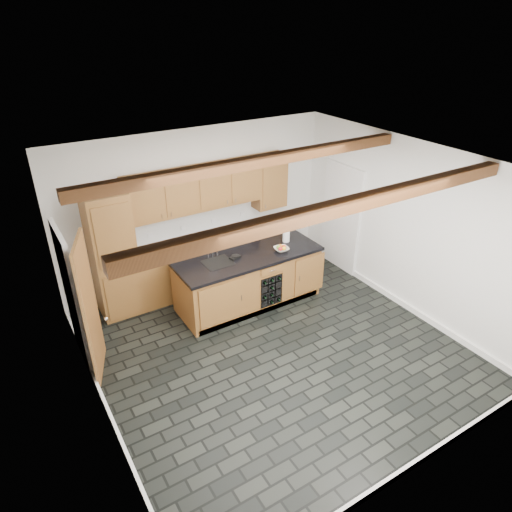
{
  "coord_description": "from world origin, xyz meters",
  "views": [
    {
      "loc": [
        -3.05,
        -4.41,
        4.44
      ],
      "look_at": [
        0.15,
        0.8,
        1.16
      ],
      "focal_mm": 32.0,
      "sensor_mm": 36.0,
      "label": 1
    }
  ],
  "objects_px": {
    "fruit_bowl": "(281,249)",
    "paper_towel": "(286,236)",
    "kitchen_scale": "(235,257)",
    "island": "(249,279)"
  },
  "relations": [
    {
      "from": "fruit_bowl",
      "to": "paper_towel",
      "type": "xyz_separation_m",
      "value": [
        0.27,
        0.25,
        0.08
      ]
    },
    {
      "from": "kitchen_scale",
      "to": "fruit_bowl",
      "type": "height_order",
      "value": "fruit_bowl"
    },
    {
      "from": "fruit_bowl",
      "to": "kitchen_scale",
      "type": "bearing_deg",
      "value": 167.91
    },
    {
      "from": "paper_towel",
      "to": "kitchen_scale",
      "type": "bearing_deg",
      "value": -175.49
    },
    {
      "from": "island",
      "to": "paper_towel",
      "type": "relative_size",
      "value": 11.66
    },
    {
      "from": "kitchen_scale",
      "to": "paper_towel",
      "type": "bearing_deg",
      "value": -9.76
    },
    {
      "from": "island",
      "to": "kitchen_scale",
      "type": "distance_m",
      "value": 0.55
    },
    {
      "from": "fruit_bowl",
      "to": "paper_towel",
      "type": "distance_m",
      "value": 0.38
    },
    {
      "from": "kitchen_scale",
      "to": "paper_towel",
      "type": "relative_size",
      "value": 0.93
    },
    {
      "from": "fruit_bowl",
      "to": "paper_towel",
      "type": "bearing_deg",
      "value": 43.12
    }
  ]
}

